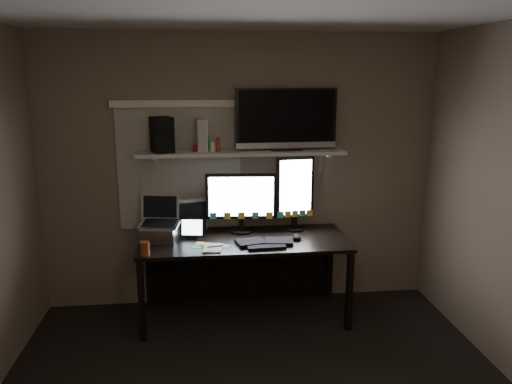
{
  "coord_description": "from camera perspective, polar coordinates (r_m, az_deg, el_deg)",
  "views": [
    {
      "loc": [
        -0.35,
        -2.69,
        2.13
      ],
      "look_at": [
        0.09,
        1.25,
        1.19
      ],
      "focal_mm": 35.0,
      "sensor_mm": 36.0,
      "label": 1
    }
  ],
  "objects": [
    {
      "name": "ceiling",
      "position": [
        2.74,
        1.14,
        21.05
      ],
      "size": [
        3.6,
        3.6,
        0.0
      ],
      "primitive_type": "plane",
      "rotation": [
        3.14,
        0.0,
        0.0
      ],
      "color": "silver",
      "rests_on": "back_wall"
    },
    {
      "name": "mouse",
      "position": [
        4.37,
        4.68,
        -5.15
      ],
      "size": [
        0.08,
        0.12,
        0.04
      ],
      "primitive_type": "ellipsoid",
      "rotation": [
        0.0,
        0.0,
        -0.08
      ],
      "color": "black",
      "rests_on": "desk"
    },
    {
      "name": "back_wall",
      "position": [
        4.59,
        -1.82,
        2.25
      ],
      "size": [
        3.6,
        0.0,
        3.6
      ],
      "primitive_type": "plane",
      "rotation": [
        1.57,
        0.0,
        0.0
      ],
      "color": "#706150",
      "rests_on": "floor"
    },
    {
      "name": "wall_shelf",
      "position": [
        4.38,
        -1.66,
        4.58
      ],
      "size": [
        1.8,
        0.35,
        0.03
      ],
      "primitive_type": "cube",
      "color": "beige",
      "rests_on": "back_wall"
    },
    {
      "name": "desk",
      "position": [
        4.54,
        -1.5,
        -7.02
      ],
      "size": [
        1.8,
        0.75,
        0.73
      ],
      "color": "black",
      "rests_on": "floor"
    },
    {
      "name": "monitor_landscape",
      "position": [
        4.48,
        -1.7,
        -1.19
      ],
      "size": [
        0.64,
        0.11,
        0.56
      ],
      "primitive_type": "cube",
      "rotation": [
        0.0,
        0.0,
        -0.07
      ],
      "color": "black",
      "rests_on": "desk"
    },
    {
      "name": "game_console",
      "position": [
        4.37,
        -6.2,
        6.52
      ],
      "size": [
        0.09,
        0.24,
        0.28
      ],
      "primitive_type": "cube",
      "rotation": [
        0.0,
        0.0,
        0.1
      ],
      "color": "silver",
      "rests_on": "wall_shelf"
    },
    {
      "name": "cup",
      "position": [
        4.07,
        -12.58,
        -6.33
      ],
      "size": [
        0.09,
        0.09,
        0.11
      ],
      "primitive_type": "cylinder",
      "rotation": [
        0.0,
        0.0,
        -0.2
      ],
      "color": "maroon",
      "rests_on": "desk"
    },
    {
      "name": "bottles",
      "position": [
        4.32,
        -5.68,
        5.55
      ],
      "size": [
        0.23,
        0.08,
        0.14
      ],
      "primitive_type": null,
      "rotation": [
        0.0,
        0.0,
        0.15
      ],
      "color": "#A50F0C",
      "rests_on": "wall_shelf"
    },
    {
      "name": "laptop",
      "position": [
        4.35,
        -10.98,
        -3.13
      ],
      "size": [
        0.38,
        0.33,
        0.38
      ],
      "primitive_type": "cube",
      "rotation": [
        0.0,
        0.0,
        -0.19
      ],
      "color": "#B5B5BA",
      "rests_on": "desk"
    },
    {
      "name": "keyboard",
      "position": [
        4.25,
        1.01,
        -5.73
      ],
      "size": [
        0.5,
        0.22,
        0.03
      ],
      "primitive_type": "cube",
      "rotation": [
        0.0,
        0.0,
        0.05
      ],
      "color": "black",
      "rests_on": "desk"
    },
    {
      "name": "notepad",
      "position": [
        4.14,
        -4.95,
        -6.43
      ],
      "size": [
        0.18,
        0.23,
        0.01
      ],
      "primitive_type": "cube",
      "rotation": [
        0.0,
        0.0,
        -0.15
      ],
      "color": "beige",
      "rests_on": "desk"
    },
    {
      "name": "window_blinds",
      "position": [
        4.56,
        -8.72,
        2.66
      ],
      "size": [
        1.1,
        0.02,
        1.1
      ],
      "primitive_type": "cube",
      "color": "beige",
      "rests_on": "back_wall"
    },
    {
      "name": "tablet",
      "position": [
        4.39,
        -7.31,
        -4.13
      ],
      "size": [
        0.22,
        0.12,
        0.19
      ],
      "primitive_type": "cube",
      "rotation": [
        0.0,
        0.0,
        -0.16
      ],
      "color": "black",
      "rests_on": "desk"
    },
    {
      "name": "monitor_portrait",
      "position": [
        4.55,
        4.47,
        -0.11
      ],
      "size": [
        0.35,
        0.11,
        0.7
      ],
      "primitive_type": "cube",
      "rotation": [
        0.0,
        0.0,
        0.12
      ],
      "color": "black",
      "rests_on": "desk"
    },
    {
      "name": "sticky_notes",
      "position": [
        4.27,
        -5.26,
        -5.87
      ],
      "size": [
        0.32,
        0.24,
        0.0
      ],
      "primitive_type": null,
      "rotation": [
        0.0,
        0.0,
        -0.06
      ],
      "color": "yellow",
      "rests_on": "desk"
    },
    {
      "name": "file_sorter",
      "position": [
        4.54,
        -7.37,
        -2.75
      ],
      "size": [
        0.26,
        0.17,
        0.3
      ],
      "primitive_type": "cube",
      "rotation": [
        0.0,
        0.0,
        0.26
      ],
      "color": "black",
      "rests_on": "desk"
    },
    {
      "name": "tv",
      "position": [
        4.39,
        3.45,
        8.27
      ],
      "size": [
        0.89,
        0.19,
        0.53
      ],
      "primitive_type": "cube",
      "rotation": [
        0.0,
        0.0,
        0.04
      ],
      "color": "black",
      "rests_on": "wall_shelf"
    },
    {
      "name": "speaker",
      "position": [
        4.33,
        -10.7,
        6.45
      ],
      "size": [
        0.22,
        0.24,
        0.3
      ],
      "primitive_type": "cube",
      "rotation": [
        0.0,
        0.0,
        0.35
      ],
      "color": "black",
      "rests_on": "wall_shelf"
    }
  ]
}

